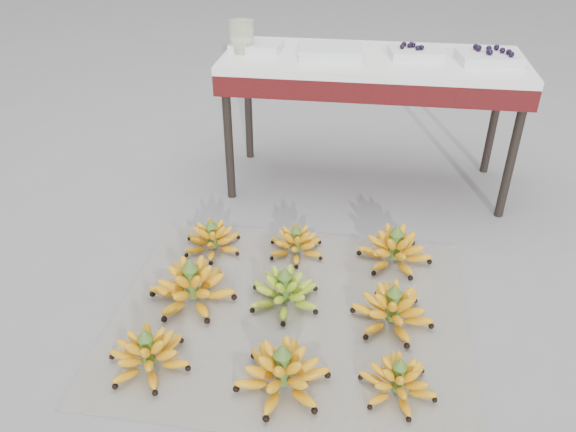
# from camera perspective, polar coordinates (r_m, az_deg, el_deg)

# --- Properties ---
(ground) EXTENTS (60.00, 60.00, 0.00)m
(ground) POSITION_cam_1_polar(r_m,az_deg,el_deg) (2.08, 2.77, -9.09)
(ground) COLOR gray
(ground) RESTS_ON ground
(newspaper_mat) EXTENTS (1.26, 1.06, 0.01)m
(newspaper_mat) POSITION_cam_1_polar(r_m,az_deg,el_deg) (2.04, 0.25, -9.82)
(newspaper_mat) COLOR beige
(newspaper_mat) RESTS_ON ground
(bunch_front_left) EXTENTS (0.34, 0.34, 0.16)m
(bunch_front_left) POSITION_cam_1_polar(r_m,az_deg,el_deg) (1.87, -14.03, -13.46)
(bunch_front_left) COLOR #F7B40D
(bunch_front_left) RESTS_ON newspaper_mat
(bunch_front_center) EXTENTS (0.34, 0.34, 0.18)m
(bunch_front_center) POSITION_cam_1_polar(r_m,az_deg,el_deg) (1.76, -0.57, -15.62)
(bunch_front_center) COLOR #F7B40D
(bunch_front_center) RESTS_ON newspaper_mat
(bunch_front_right) EXTENTS (0.31, 0.31, 0.14)m
(bunch_front_right) POSITION_cam_1_polar(r_m,az_deg,el_deg) (1.78, 11.09, -16.11)
(bunch_front_right) COLOR #F7B40D
(bunch_front_right) RESTS_ON newspaper_mat
(bunch_mid_left) EXTENTS (0.32, 0.32, 0.19)m
(bunch_mid_left) POSITION_cam_1_polar(r_m,az_deg,el_deg) (2.08, -9.71, -7.06)
(bunch_mid_left) COLOR #F7B40D
(bunch_mid_left) RESTS_ON newspaper_mat
(bunch_mid_center) EXTENTS (0.30, 0.30, 0.16)m
(bunch_mid_center) POSITION_cam_1_polar(r_m,az_deg,el_deg) (2.04, -0.35, -7.67)
(bunch_mid_center) COLOR #82B326
(bunch_mid_center) RESTS_ON newspaper_mat
(bunch_mid_right) EXTENTS (0.36, 0.36, 0.17)m
(bunch_mid_right) POSITION_cam_1_polar(r_m,az_deg,el_deg) (2.00, 10.56, -9.34)
(bunch_mid_right) COLOR #F7B40D
(bunch_mid_right) RESTS_ON newspaper_mat
(bunch_back_left) EXTENTS (0.32, 0.32, 0.15)m
(bunch_back_left) POSITION_cam_1_polar(r_m,az_deg,el_deg) (2.34, -7.69, -2.37)
(bunch_back_left) COLOR #F7B40D
(bunch_back_left) RESTS_ON newspaper_mat
(bunch_back_center) EXTENTS (0.30, 0.30, 0.14)m
(bunch_back_center) POSITION_cam_1_polar(r_m,az_deg,el_deg) (2.30, 0.83, -2.83)
(bunch_back_center) COLOR #F7B40D
(bunch_back_center) RESTS_ON newspaper_mat
(bunch_back_right) EXTENTS (0.35, 0.35, 0.18)m
(bunch_back_right) POSITION_cam_1_polar(r_m,az_deg,el_deg) (2.28, 10.80, -3.34)
(bunch_back_right) COLOR #F7B40D
(bunch_back_right) RESTS_ON newspaper_mat
(vendor_table) EXTENTS (1.34, 0.54, 0.64)m
(vendor_table) POSITION_cam_1_polar(r_m,az_deg,el_deg) (2.65, 8.49, 14.23)
(vendor_table) COLOR black
(vendor_table) RESTS_ON ground
(tray_far_left) EXTENTS (0.24, 0.18, 0.04)m
(tray_far_left) POSITION_cam_1_polar(r_m,az_deg,el_deg) (2.69, -3.22, 16.81)
(tray_far_left) COLOR silver
(tray_far_left) RESTS_ON vendor_table
(tray_left) EXTENTS (0.28, 0.21, 0.04)m
(tray_left) POSITION_cam_1_polar(r_m,az_deg,el_deg) (2.60, 4.41, 16.30)
(tray_left) COLOR silver
(tray_left) RESTS_ON vendor_table
(tray_right) EXTENTS (0.25, 0.19, 0.06)m
(tray_right) POSITION_cam_1_polar(r_m,az_deg,el_deg) (2.65, 12.79, 15.90)
(tray_right) COLOR silver
(tray_right) RESTS_ON vendor_table
(tray_far_right) EXTENTS (0.28, 0.22, 0.07)m
(tray_far_right) POSITION_cam_1_polar(r_m,az_deg,el_deg) (2.65, 19.75, 14.94)
(tray_far_right) COLOR silver
(tray_far_right) RESTS_ON vendor_table
(glass_jar) EXTENTS (0.14, 0.14, 0.14)m
(glass_jar) POSITION_cam_1_polar(r_m,az_deg,el_deg) (2.66, -4.71, 17.72)
(glass_jar) COLOR #DFF2C0
(glass_jar) RESTS_ON vendor_table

